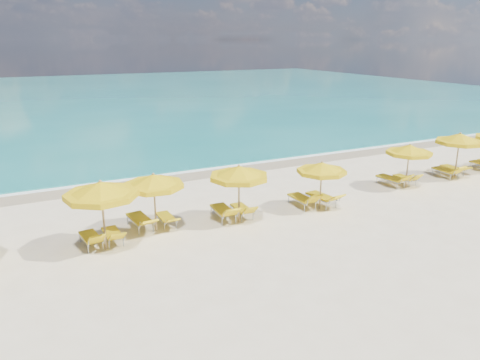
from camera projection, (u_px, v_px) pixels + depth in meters
name	position (u px, v px, depth m)	size (l,w,h in m)	color
ground_plane	(256.00, 216.00, 20.03)	(120.00, 120.00, 0.00)	beige
ocean	(80.00, 97.00, 61.07)	(120.00, 80.00, 0.30)	#13706B
wet_sand_band	(193.00, 173.00, 26.36)	(120.00, 2.60, 0.01)	tan
foam_line	(188.00, 170.00, 27.04)	(120.00, 1.20, 0.03)	white
whitecap_near	(60.00, 150.00, 31.98)	(14.00, 0.36, 0.05)	white
whitecap_far	(208.00, 120.00, 44.00)	(18.00, 0.30, 0.05)	white
umbrella_2	(101.00, 190.00, 16.15)	(3.07, 3.07, 2.63)	#A48452
umbrella_3	(154.00, 182.00, 17.90)	(2.87, 2.87, 2.37)	#A48452
umbrella_4	(239.00, 173.00, 18.77)	(2.68, 2.68, 2.46)	#A48452
umbrella_5	(322.00, 168.00, 20.29)	(2.36, 2.36, 2.21)	#A48452
umbrella_6	(409.00, 150.00, 23.31)	(2.47, 2.47, 2.29)	#A48452
umbrella_7	(460.00, 139.00, 25.00)	(2.89, 2.89, 2.51)	#A48452
lounger_2_left	(91.00, 241.00, 17.00)	(0.74, 1.75, 0.81)	#A5A8AD
lounger_2_right	(113.00, 237.00, 17.33)	(0.62, 1.75, 0.76)	#A5A8AD
lounger_3_left	(140.00, 223.00, 18.61)	(0.83, 2.09, 0.78)	#A5A8AD
lounger_3_right	(166.00, 220.00, 18.97)	(0.56, 1.69, 0.63)	#A5A8AD
lounger_4_left	(224.00, 214.00, 19.55)	(0.79, 2.03, 0.89)	#A5A8AD
lounger_4_right	(242.00, 212.00, 19.87)	(0.68, 1.76, 0.78)	#A5A8AD
lounger_5_left	(302.00, 202.00, 21.03)	(0.66, 1.90, 0.90)	#A5A8AD
lounger_5_right	(322.00, 200.00, 21.26)	(0.85, 2.05, 0.83)	#A5A8AD
lounger_6_left	(391.00, 181.00, 24.06)	(0.87, 1.99, 0.87)	#A5A8AD
lounger_6_right	(405.00, 180.00, 24.40)	(0.56, 1.60, 0.75)	#A5A8AD
lounger_7_left	(446.00, 173.00, 25.54)	(0.71, 1.88, 0.88)	#A5A8AD
lounger_7_right	(453.00, 171.00, 26.16)	(0.77, 1.85, 0.68)	#A5A8AD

